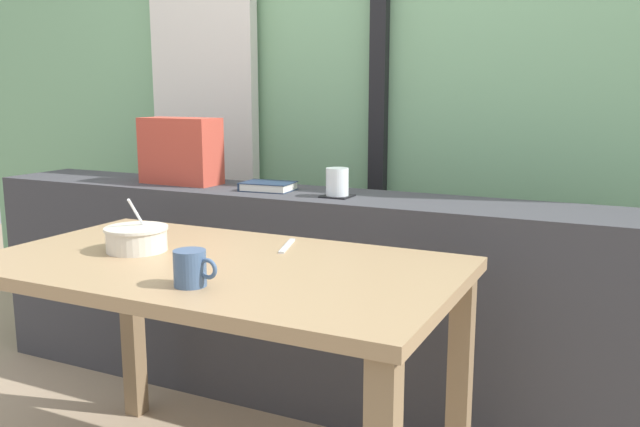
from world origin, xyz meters
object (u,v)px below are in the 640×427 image
soup_bowl (137,239)px  breakfast_table (218,297)px  closed_book (268,186)px  ceramic_mug (191,268)px  coaster_square (337,196)px  fork_utensil (287,246)px  throw_pillow (181,151)px  juice_glass (337,183)px

soup_bowl → breakfast_table: bearing=0.3°
closed_book → ceramic_mug: size_ratio=1.74×
coaster_square → fork_utensil: bearing=-85.2°
soup_bowl → ceramic_mug: bearing=-31.7°
closed_book → throw_pillow: throw_pillow is taller
throw_pillow → soup_bowl: (0.37, -0.70, -0.18)m
coaster_square → closed_book: (-0.29, 0.03, 0.01)m
closed_book → fork_utensil: size_ratio=1.16×
closed_book → fork_utensil: 0.57m
soup_bowl → ceramic_mug: size_ratio=1.57×
juice_glass → throw_pillow: 0.70m
throw_pillow → fork_utensil: (0.73, -0.47, -0.21)m
fork_utensil → ceramic_mug: 0.44m
coaster_square → closed_book: closed_book is taller
fork_utensil → ceramic_mug: size_ratio=1.50×
breakfast_table → soup_bowl: 0.30m
soup_bowl → fork_utensil: size_ratio=1.04×
coaster_square → throw_pillow: throw_pillow is taller
throw_pillow → ceramic_mug: (0.72, -0.91, -0.17)m
juice_glass → ceramic_mug: 0.88m
juice_glass → throw_pillow: throw_pillow is taller
breakfast_table → closed_book: closed_book is taller
breakfast_table → fork_utensil: (0.09, 0.23, 0.10)m
breakfast_table → soup_bowl: bearing=-179.7°
fork_utensil → ceramic_mug: (-0.01, -0.44, 0.04)m
ceramic_mug → closed_book: bearing=109.6°
closed_book → ceramic_mug: bearing=-70.4°
coaster_square → ceramic_mug: 0.87m
closed_book → soup_bowl: 0.69m
closed_book → throw_pillow: (-0.40, 0.01, 0.11)m
breakfast_table → throw_pillow: 1.00m
juice_glass → soup_bowl: juice_glass is taller
breakfast_table → coaster_square: bearing=85.5°
coaster_square → closed_book: 0.30m
ceramic_mug → throw_pillow: bearing=128.4°
throw_pillow → fork_utensil: bearing=-32.6°
fork_utensil → breakfast_table: bearing=-128.4°
throw_pillow → fork_utensil: throw_pillow is taller
breakfast_table → juice_glass: juice_glass is taller
breakfast_table → ceramic_mug: bearing=-70.5°
soup_bowl → fork_utensil: soup_bowl is taller
soup_bowl → fork_utensil: 0.43m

